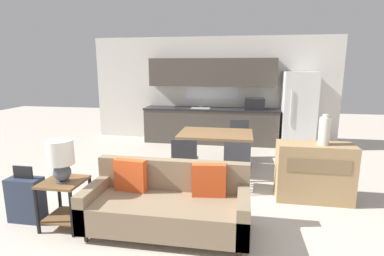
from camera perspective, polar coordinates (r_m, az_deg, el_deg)
The scene contains 14 objects.
ground_plane at distance 3.89m, azimuth -3.68°, elevation -18.43°, with size 20.00×20.00×0.00m, color beige.
wall_back at distance 7.96m, azimuth 3.88°, elevation 7.35°, with size 6.40×0.07×2.70m.
kitchen_counter at distance 7.72m, azimuth 3.75°, elevation 3.40°, with size 3.42×0.65×2.15m.
refrigerator at distance 7.69m, azimuth 19.57°, elevation 3.25°, with size 0.76×0.73×1.83m.
dining_table at distance 5.52m, azimuth 4.53°, elevation -1.58°, with size 1.33×0.93×0.76m.
couch at distance 3.71m, azimuth -4.59°, elevation -14.23°, with size 1.92×0.80×0.82m.
side_table at distance 4.06m, azimuth -23.12°, elevation -11.76°, with size 0.48×0.48×0.59m.
table_lamp at distance 3.86m, azimuth -23.71°, elevation -5.17°, with size 0.31×0.31×0.52m.
credenza at distance 4.78m, azimuth 22.19°, elevation -7.79°, with size 1.07×0.45×0.86m.
vase at distance 4.61m, azimuth 23.91°, elevation -0.47°, with size 0.15×0.15×0.44m.
dining_chair_far_right at distance 6.37m, azimuth 8.99°, elevation -1.80°, with size 0.43×0.43×0.84m.
dining_chair_near_right at distance 4.74m, azimuth 8.67°, elevation -6.53°, with size 0.45×0.45×0.84m.
dining_chair_near_left at distance 4.83m, azimuth -1.39°, elevation -6.04°, with size 0.46×0.46×0.84m.
suitcase at distance 4.44m, azimuth -29.04°, elevation -11.76°, with size 0.43×0.22×0.73m.
Camera 1 is at (0.79, -3.27, 1.95)m, focal length 28.00 mm.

